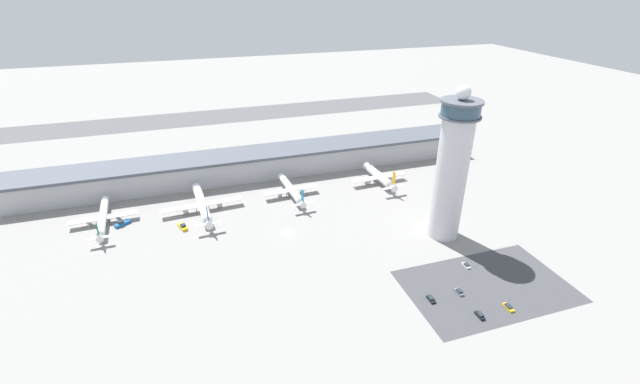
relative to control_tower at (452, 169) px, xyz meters
The scene contains 16 objects.
ground_plane 79.84m from the control_tower, 161.17° to the left, with size 1000.00×1000.00×0.00m, color gray.
terminal_building 118.70m from the control_tower, 126.28° to the left, with size 273.24×25.00×15.08m.
runway_strip 236.58m from the control_tower, 107.02° to the left, with size 409.86×44.00×0.01m, color #515154.
control_tower is the anchor object (origin of this frame).
parking_lot_surface 51.15m from the control_tower, 96.12° to the right, with size 64.00×40.00×0.01m, color #424247.
airplane_gate_alpha 165.50m from the control_tower, 158.95° to the left, with size 31.39×41.62×11.60m.
airplane_gate_bravo 122.94m from the control_tower, 151.77° to the left, with size 41.14×45.39×13.90m.
airplane_gate_charlie 87.56m from the control_tower, 134.34° to the left, with size 30.26×38.71×12.62m.
airplane_gate_delta 66.27m from the control_tower, 94.72° to the left, with size 33.68×34.30×14.10m.
service_truck_catering 127.59m from the control_tower, 159.69° to the left, with size 4.87×7.50×2.53m.
service_truck_fuel 157.00m from the control_tower, 159.09° to the left, with size 7.62×6.31×2.73m.
car_green_van 61.15m from the control_tower, 95.21° to the right, with size 1.91×4.72×1.43m.
car_white_wagon 41.65m from the control_tower, 99.60° to the right, with size 1.95×4.09×1.40m.
car_red_hatchback 58.66m from the control_tower, 127.01° to the right, with size 2.03×4.37×1.44m.
car_maroon_suv 53.45m from the control_tower, 113.68° to the right, with size 1.95×4.23×1.46m.
car_navy_sedan 63.66m from the control_tower, 108.44° to the right, with size 1.74×4.35×1.58m.
Camera 1 is at (-38.28, -167.43, 108.21)m, focal length 24.00 mm.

